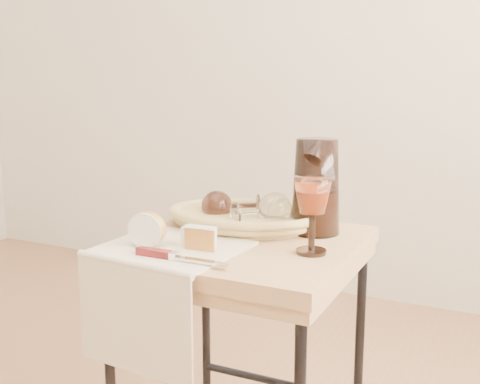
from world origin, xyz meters
The scene contains 10 objects.
side_table centered at (0.49, 0.36, 0.33)m, with size 0.52×0.52×0.66m, color #886041, non-canonical shape.
tea_towel centered at (0.37, 0.22, 0.66)m, with size 0.30×0.27×0.01m, color #F7E9B9.
bread_basket centered at (0.44, 0.45, 0.68)m, with size 0.34×0.24×0.05m, color olive, non-canonical shape.
goblet_lying_a centered at (0.41, 0.47, 0.71)m, with size 0.13×0.08×0.08m, color #3D231E, non-canonical shape.
goblet_lying_b centered at (0.49, 0.43, 0.71)m, with size 0.14×0.09×0.09m, color white, non-canonical shape.
pitcher centered at (0.61, 0.49, 0.77)m, with size 0.16×0.24×0.27m, color black, non-canonical shape.
wine_goblet centered at (0.66, 0.33, 0.74)m, with size 0.08×0.08×0.17m, color white, non-canonical shape.
apple_half centered at (0.32, 0.21, 0.70)m, with size 0.09×0.04×0.08m, color #B32E20.
apple_wedge centered at (0.43, 0.24, 0.69)m, with size 0.07×0.04×0.05m, color silver.
table_knife centered at (0.43, 0.15, 0.67)m, with size 0.21×0.02×0.02m, color silver, non-canonical shape.
Camera 1 is at (1.10, -0.94, 1.08)m, focal length 47.61 mm.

